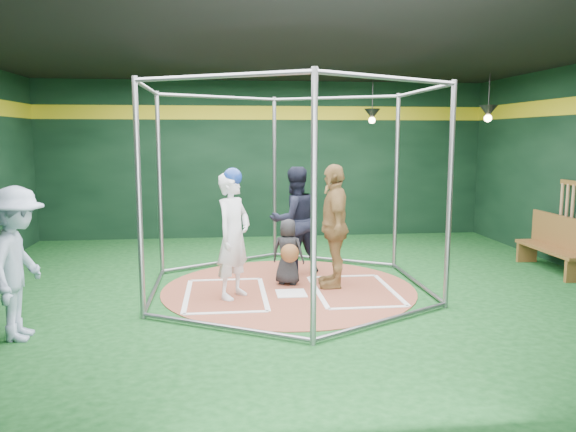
{
  "coord_description": "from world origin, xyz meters",
  "views": [
    {
      "loc": [
        -0.96,
        -8.17,
        2.29
      ],
      "look_at": [
        0.0,
        0.1,
        1.1
      ],
      "focal_mm": 35.0,
      "sensor_mm": 36.0,
      "label": 1
    }
  ],
  "objects": [
    {
      "name": "room_shell",
      "position": [
        0.0,
        0.01,
        1.75
      ],
      "size": [
        10.1,
        9.1,
        3.53
      ],
      "color": "#0D3913",
      "rests_on": "ground"
    },
    {
      "name": "clay_disc",
      "position": [
        0.0,
        0.0,
        0.01
      ],
      "size": [
        3.8,
        3.8,
        0.01
      ],
      "primitive_type": "cylinder",
      "color": "brown",
      "rests_on": "ground"
    },
    {
      "name": "home_plate",
      "position": [
        0.0,
        -0.3,
        0.02
      ],
      "size": [
        0.43,
        0.43,
        0.01
      ],
      "primitive_type": "cube",
      "color": "white",
      "rests_on": "clay_disc"
    },
    {
      "name": "batter_box_left",
      "position": [
        -0.95,
        -0.25,
        0.02
      ],
      "size": [
        1.17,
        1.77,
        0.01
      ],
      "color": "white",
      "rests_on": "clay_disc"
    },
    {
      "name": "batter_box_right",
      "position": [
        0.95,
        -0.25,
        0.02
      ],
      "size": [
        1.17,
        1.77,
        0.01
      ],
      "color": "white",
      "rests_on": "clay_disc"
    },
    {
      "name": "batting_cage",
      "position": [
        -0.0,
        -0.0,
        1.5
      ],
      "size": [
        4.05,
        4.67,
        3.0
      ],
      "color": "gray",
      "rests_on": "ground"
    },
    {
      "name": "pendant_lamp_near",
      "position": [
        2.2,
        3.6,
        2.74
      ],
      "size": [
        0.34,
        0.34,
        0.9
      ],
      "color": "black",
      "rests_on": "room_shell"
    },
    {
      "name": "pendant_lamp_far",
      "position": [
        4.0,
        2.0,
        2.74
      ],
      "size": [
        0.34,
        0.34,
        0.9
      ],
      "color": "black",
      "rests_on": "room_shell"
    },
    {
      "name": "batter_figure",
      "position": [
        -0.83,
        -0.37,
        0.93
      ],
      "size": [
        0.72,
        0.77,
        1.84
      ],
      "color": "silver",
      "rests_on": "clay_disc"
    },
    {
      "name": "visitor_leopard",
      "position": [
        0.7,
        0.06,
        0.94
      ],
      "size": [
        0.55,
        1.13,
        1.87
      ],
      "primitive_type": "imported",
      "rotation": [
        0.0,
        0.0,
        -1.66
      ],
      "color": "tan",
      "rests_on": "clay_disc"
    },
    {
      "name": "catcher_figure",
      "position": [
        0.02,
        0.22,
        0.52
      ],
      "size": [
        0.58,
        0.63,
        1.02
      ],
      "color": "black",
      "rests_on": "clay_disc"
    },
    {
      "name": "umpire",
      "position": [
        0.21,
        0.99,
        0.9
      ],
      "size": [
        1.04,
        0.92,
        1.78
      ],
      "primitive_type": "imported",
      "rotation": [
        0.0,
        0.0,
        3.48
      ],
      "color": "black",
      "rests_on": "clay_disc"
    },
    {
      "name": "bystander_blue",
      "position": [
        -3.27,
        -1.71,
        0.87
      ],
      "size": [
        0.67,
        1.14,
        1.74
      ],
      "primitive_type": "imported",
      "rotation": [
        0.0,
        0.0,
        1.59
      ],
      "color": "#95A9C6",
      "rests_on": "ground"
    },
    {
      "name": "dugout_bench",
      "position": [
        4.62,
        0.6,
        0.49
      ],
      "size": [
        0.38,
        1.64,
        0.96
      ],
      "color": "brown",
      "rests_on": "ground"
    }
  ]
}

